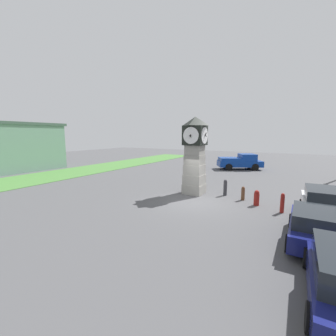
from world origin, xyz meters
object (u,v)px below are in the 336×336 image
Objects in this scene: clock_tower at (195,154)px; car_near_tower at (318,227)px; bollard_end_row at (225,187)px; bollard_far_row at (243,193)px; car_by_building at (326,205)px; bollard_near_tower at (282,203)px; pickup_truck at (240,162)px; bollard_mid_row at (257,198)px.

car_near_tower is (-4.63, -7.02, -2.05)m from clock_tower.
bollard_far_row is at bearing -112.53° from bollard_end_row.
bollard_far_row is 5.96m from car_near_tower.
bollard_near_tower is at bearing 77.83° from car_by_building.
pickup_truck reaches higher than bollard_near_tower.
bollard_end_row is 5.94m from car_by_building.
bollard_mid_row is at bearing 34.89° from car_near_tower.
car_near_tower is (-4.68, -3.68, 0.28)m from bollard_far_row.
clock_tower reaches higher than car_near_tower.
bollard_end_row is 7.21m from car_near_tower.
bollard_mid_row is at bearing 65.36° from bollard_near_tower.
bollard_end_row reaches higher than bollard_far_row.
car_by_building is (-0.40, -1.87, 0.29)m from bollard_near_tower.
clock_tower is 5.02× the size of bollard_near_tower.
car_by_building is at bearing -153.77° from pickup_truck.
pickup_truck is at bearing 20.62° from bollard_near_tower.
bollard_mid_row reaches higher than bollard_far_row.
pickup_truck is (13.75, 4.03, 0.47)m from bollard_mid_row.
bollard_far_row is at bearing 59.53° from bollard_near_tower.
bollard_near_tower is 1.16× the size of bollard_mid_row.
pickup_truck is at bearing -1.04° from clock_tower.
pickup_truck is at bearing 16.34° from bollard_mid_row.
bollard_end_row reaches higher than bollard_mid_row.
bollard_far_row is (0.72, 0.92, -0.01)m from bollard_mid_row.
clock_tower is 1.36× the size of car_near_tower.
bollard_far_row is at bearing 67.15° from car_by_building.
car_by_building reaches higher than bollard_far_row.
pickup_truck is (13.07, -0.24, -1.84)m from clock_tower.
car_by_building is 16.48m from pickup_truck.
bollard_far_row is at bearing 38.21° from car_near_tower.
bollard_near_tower is 3.60m from car_near_tower.
bollard_end_row is 12.62m from pickup_truck.
bollard_far_row is (1.36, 2.31, -0.09)m from bollard_near_tower.
bollard_mid_row is at bearing -99.06° from clock_tower.
bollard_near_tower reaches higher than bollard_far_row.
bollard_end_row is 0.28× the size of car_near_tower.
clock_tower is 6.04× the size of bollard_far_row.
car_by_building is at bearing -9.68° from car_near_tower.
clock_tower is 4.90m from bollard_mid_row.
car_by_building reaches higher than bollard_mid_row.
bollard_near_tower is at bearing -120.47° from bollard_far_row.
car_by_building is (-1.72, -7.52, -1.94)m from clock_tower.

